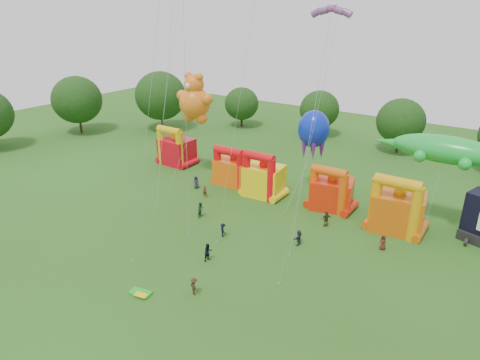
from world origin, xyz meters
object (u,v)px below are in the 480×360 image
Objects in this scene: bouncy_castle_2 at (263,179)px; spectator_0 at (196,182)px; bouncy_castle_0 at (176,149)px; spectator_4 at (326,219)px; teddy_bear_kite at (192,113)px; octopus_kite at (309,145)px; gecko_kite at (445,155)px.

bouncy_castle_2 is 3.52× the size of spectator_0.
spectator_0 is at bearing -33.09° from bouncy_castle_0.
spectator_0 is at bearing -160.42° from bouncy_castle_2.
spectator_4 is (10.87, -3.49, -1.51)m from bouncy_castle_2.
teddy_bear_kite reaches higher than octopus_kite.
bouncy_castle_2 is at bearing -8.65° from bouncy_castle_0.
teddy_bear_kite reaches higher than bouncy_castle_0.
teddy_bear_kite is 1.35× the size of octopus_kite.
gecko_kite is (33.50, 3.48, -0.93)m from teddy_bear_kite.
spectator_4 is (29.28, -6.29, -1.51)m from bouncy_castle_0.
bouncy_castle_0 is 0.57× the size of octopus_kite.
octopus_kite is at bearing 11.65° from spectator_0.
bouncy_castle_2 is 0.43× the size of gecko_kite.
teddy_bear_kite is at bearing -51.50° from spectator_4.
spectator_0 is (9.28, -6.05, -1.56)m from bouncy_castle_0.
bouncy_castle_2 is at bearing -60.37° from spectator_4.
spectator_4 is at bearing -12.12° from bouncy_castle_0.
spectator_0 is 20.00m from spectator_4.
spectator_0 is (-9.13, -3.25, -1.56)m from bouncy_castle_2.
bouncy_castle_0 is 0.42× the size of teddy_bear_kite.
octopus_kite is (4.70, 3.98, 4.48)m from bouncy_castle_2.
bouncy_castle_0 is 40.09m from gecko_kite.
bouncy_castle_2 is 7.62m from octopus_kite.
spectator_4 is at bearing -17.78° from bouncy_castle_2.
bouncy_castle_0 is 29.98m from spectator_4.
gecko_kite is at bearing -1.20° from octopus_kite.
octopus_kite is 16.73m from spectator_0.
bouncy_castle_0 is at bearing -177.09° from octopus_kite.
bouncy_castle_0 is 3.53× the size of spectator_0.
gecko_kite is 14.81m from spectator_4.
teddy_bear_kite is 33.69m from gecko_kite.
spectator_4 is (6.17, -7.46, -5.99)m from octopus_kite.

